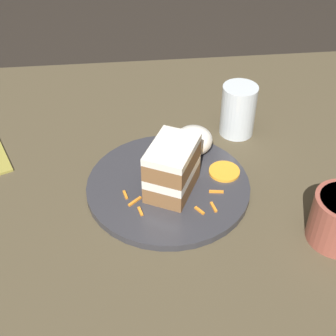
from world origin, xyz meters
name	(u,v)px	position (x,y,z in m)	size (l,w,h in m)	color
ground_plane	(148,206)	(0.00, 0.00, 0.00)	(6.00, 6.00, 0.00)	black
dining_table	(148,198)	(0.00, 0.00, 0.02)	(1.25, 0.88, 0.04)	#4C422D
plate	(168,185)	(0.03, 0.00, 0.04)	(0.26, 0.26, 0.01)	#333338
cake_slice	(172,168)	(0.04, -0.01, 0.09)	(0.10, 0.11, 0.08)	brown
cream_dollop	(193,140)	(0.08, 0.08, 0.07)	(0.06, 0.06, 0.05)	white
orange_garnish	(224,171)	(0.13, 0.02, 0.05)	(0.05, 0.05, 0.00)	orange
carrot_shreds_scatter	(170,192)	(0.03, -0.02, 0.05)	(0.16, 0.13, 0.00)	orange
drinking_glass	(238,113)	(0.17, 0.14, 0.08)	(0.06, 0.06, 0.09)	silver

